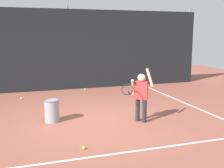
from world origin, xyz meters
name	(u,v)px	position (x,y,z in m)	size (l,w,h in m)	color
ground_plane	(98,121)	(0.00, 0.00, 0.00)	(20.00, 20.00, 0.00)	brown
court_line_baseline	(125,152)	(0.00, -1.95, 0.00)	(9.00, 0.05, 0.00)	white
court_line_sideline	(184,103)	(3.11, 1.00, 0.00)	(0.05, 9.00, 0.00)	white
back_fence_windscreen	(69,50)	(0.00, 4.31, 1.54)	(11.05, 0.08, 3.09)	black
fence_post_1	(68,48)	(0.00, 4.37, 1.62)	(0.09, 0.09, 3.24)	slate
fence_post_2	(188,46)	(5.37, 4.37, 1.62)	(0.09, 0.09, 3.24)	slate
tennis_player	(141,93)	(1.00, -0.35, 0.73)	(0.89, 0.53, 1.35)	#232326
ball_hopper	(52,111)	(-1.10, 0.32, 0.29)	(0.38, 0.38, 0.56)	gray
tennis_ball_0	(21,98)	(-1.83, 3.08, 0.03)	(0.07, 0.07, 0.07)	#CCE033
tennis_ball_1	(85,90)	(0.53, 3.87, 0.03)	(0.07, 0.07, 0.07)	#CCE033
tennis_ball_3	(84,148)	(-0.71, -1.58, 0.03)	(0.07, 0.07, 0.07)	#CCE033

